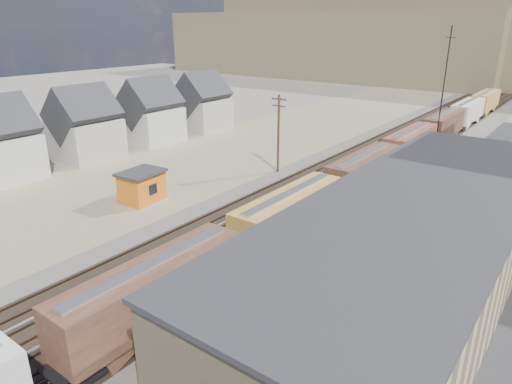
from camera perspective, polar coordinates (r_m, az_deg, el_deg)
The scene contains 9 objects.
ballast_bed at distance 62.48m, azimuth 13.38°, elevation 2.85°, with size 18.00×200.00×0.06m, color #4C4742.
dirt_yard at distance 65.09m, azimuth -6.68°, elevation 3.96°, with size 24.00×180.00×0.03m, color #7C7055.
rail_tracks at distance 62.66m, azimuth 12.93°, elevation 3.02°, with size 11.40×200.00×0.24m.
freight_train at distance 59.06m, azimuth 16.37°, elevation 4.37°, with size 3.00×119.74×4.46m.
warehouse at distance 34.40m, azimuth 19.42°, elevation -5.96°, with size 12.40×40.40×7.25m.
utility_pole_north at distance 58.24m, azimuth 2.82°, elevation 7.50°, with size 2.20×0.32×10.00m.
radio_mast at distance 67.91m, azimuth 22.27°, elevation 11.17°, with size 1.20×0.16×18.00m.
townhouse_row at distance 66.20m, azimuth -24.95°, elevation 6.34°, with size 8.15×68.16×10.47m.
maintenance_shed at distance 50.68m, azimuth -14.07°, elevation 0.74°, with size 4.00×4.96×3.41m.
Camera 1 is at (23.34, -5.02, 18.23)m, focal length 32.00 mm.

